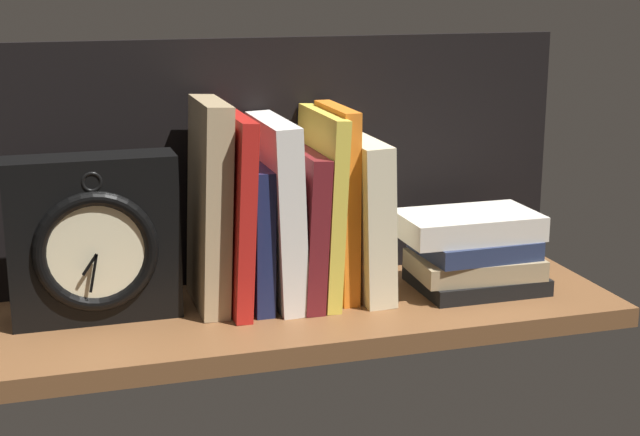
# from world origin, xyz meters

# --- Properties ---
(ground_plane) EXTENTS (0.81, 0.26, 0.03)m
(ground_plane) POSITION_xyz_m (0.00, 0.00, -0.01)
(ground_plane) COLOR brown
(back_panel) EXTENTS (0.81, 0.01, 0.32)m
(back_panel) POSITION_xyz_m (0.00, 0.13, 0.16)
(back_panel) COLOR black
(back_panel) RESTS_ON ground_plane
(book_tan_shortstories) EXTENTS (0.04, 0.13, 0.26)m
(book_tan_shortstories) POSITION_xyz_m (-0.10, 0.04, 0.13)
(book_tan_shortstories) COLOR tan
(book_tan_shortstories) RESTS_ON ground_plane
(book_red_requiem) EXTENTS (0.03, 0.17, 0.24)m
(book_red_requiem) POSITION_xyz_m (-0.07, 0.04, 0.12)
(book_red_requiem) COLOR red
(book_red_requiem) RESTS_ON ground_plane
(book_navy_bierce) EXTENTS (0.03, 0.14, 0.18)m
(book_navy_bierce) POSITION_xyz_m (-0.05, 0.04, 0.09)
(book_navy_bierce) COLOR #192147
(book_navy_bierce) RESTS_ON ground_plane
(book_white_catcher) EXTENTS (0.04, 0.16, 0.23)m
(book_white_catcher) POSITION_xyz_m (-0.02, 0.04, 0.11)
(book_white_catcher) COLOR silver
(book_white_catcher) RESTS_ON ground_plane
(book_maroon_dawkins) EXTENTS (0.03, 0.17, 0.19)m
(book_maroon_dawkins) POSITION_xyz_m (0.02, 0.04, 0.10)
(book_maroon_dawkins) COLOR maroon
(book_maroon_dawkins) RESTS_ON ground_plane
(book_yellow_seinlanguage) EXTENTS (0.03, 0.16, 0.24)m
(book_yellow_seinlanguage) POSITION_xyz_m (0.04, 0.04, 0.12)
(book_yellow_seinlanguage) COLOR gold
(book_yellow_seinlanguage) RESTS_ON ground_plane
(book_orange_pandolfini) EXTENTS (0.02, 0.13, 0.24)m
(book_orange_pandolfini) POSITION_xyz_m (0.06, 0.04, 0.12)
(book_orange_pandolfini) COLOR orange
(book_orange_pandolfini) RESTS_ON ground_plane
(book_cream_twain) EXTENTS (0.04, 0.17, 0.20)m
(book_cream_twain) POSITION_xyz_m (0.09, 0.04, 0.10)
(book_cream_twain) COLOR beige
(book_cream_twain) RESTS_ON ground_plane
(framed_clock) EXTENTS (0.20, 0.08, 0.20)m
(framed_clock) POSITION_xyz_m (-0.24, 0.02, 0.10)
(framed_clock) COLOR black
(framed_clock) RESTS_ON ground_plane
(book_stack_side) EXTENTS (0.18, 0.13, 0.10)m
(book_stack_side) POSITION_xyz_m (0.24, -0.00, 0.05)
(book_stack_side) COLOR black
(book_stack_side) RESTS_ON ground_plane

